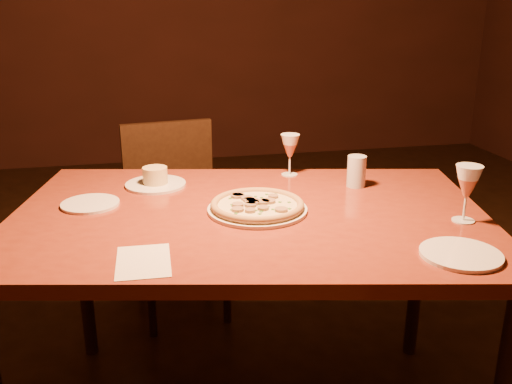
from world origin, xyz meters
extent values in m
plane|color=black|center=(0.00, 0.00, 0.00)|extent=(7.00, 7.00, 0.00)
cube|color=maroon|center=(-0.17, -0.18, 0.80)|extent=(1.71, 1.28, 0.04)
cylinder|color=black|center=(-0.77, 0.38, 0.39)|extent=(0.05, 0.05, 0.78)
cylinder|color=black|center=(0.61, 0.09, 0.39)|extent=(0.05, 0.05, 0.78)
cube|color=black|center=(-0.34, 0.66, 0.48)|extent=(0.50, 0.50, 0.04)
cube|color=black|center=(-0.37, 0.86, 0.71)|extent=(0.44, 0.09, 0.42)
cylinder|color=black|center=(-0.50, 0.46, 0.23)|extent=(0.04, 0.04, 0.45)
cylinder|color=black|center=(-0.54, 0.81, 0.23)|extent=(0.04, 0.04, 0.45)
cylinder|color=black|center=(-0.14, 0.50, 0.23)|extent=(0.04, 0.04, 0.45)
cylinder|color=black|center=(-0.19, 0.86, 0.23)|extent=(0.04, 0.04, 0.45)
cylinder|color=silver|center=(-0.14, -0.18, 0.83)|extent=(0.33, 0.33, 0.01)
cylinder|color=beige|center=(-0.14, -0.18, 0.84)|extent=(0.30, 0.30, 0.01)
torus|color=#B0814C|center=(-0.14, -0.18, 0.85)|extent=(0.31, 0.31, 0.02)
cylinder|color=silver|center=(-0.45, 0.16, 0.83)|extent=(0.22, 0.22, 0.01)
cylinder|color=tan|center=(-0.45, 0.16, 0.86)|extent=(0.09, 0.09, 0.06)
cylinder|color=#B2BAC2|center=(0.27, 0.00, 0.88)|extent=(0.07, 0.07, 0.12)
cylinder|color=silver|center=(-0.68, -0.01, 0.83)|extent=(0.19, 0.19, 0.01)
cylinder|color=silver|center=(0.32, -0.63, 0.83)|extent=(0.22, 0.22, 0.01)
cube|color=beige|center=(-0.52, -0.49, 0.83)|extent=(0.15, 0.21, 0.00)
camera|label=1|loc=(-0.51, -1.89, 1.48)|focal=40.00mm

